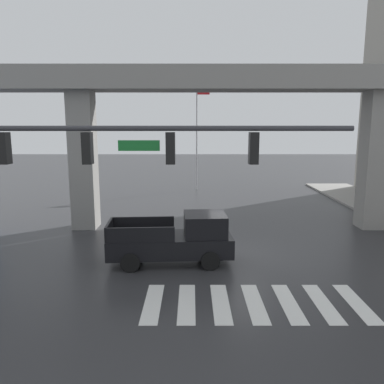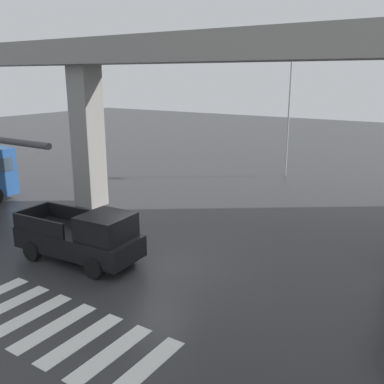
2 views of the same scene
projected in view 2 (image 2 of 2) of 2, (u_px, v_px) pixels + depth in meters
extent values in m
plane|color=#2D2D30|center=(154.00, 269.00, 16.10)|extent=(120.00, 120.00, 0.00)
cube|color=silver|center=(7.00, 306.00, 13.49)|extent=(0.55, 2.80, 0.01)
cube|color=silver|center=(30.00, 316.00, 12.91)|extent=(0.55, 2.80, 0.01)
cube|color=silver|center=(54.00, 327.00, 12.33)|extent=(0.55, 2.80, 0.01)
cube|color=silver|center=(81.00, 340.00, 11.75)|extent=(0.55, 2.80, 0.01)
cube|color=silver|center=(111.00, 353.00, 11.17)|extent=(0.55, 2.80, 0.01)
cube|color=silver|center=(144.00, 369.00, 10.59)|extent=(0.55, 2.80, 0.01)
cube|color=gray|center=(219.00, 47.00, 17.71)|extent=(57.04, 2.33, 1.20)
cube|color=gray|center=(88.00, 138.00, 23.06)|extent=(1.30, 1.30, 7.51)
cube|color=black|center=(78.00, 241.00, 16.66)|extent=(5.21, 2.22, 0.80)
cube|color=black|center=(106.00, 227.00, 15.75)|extent=(1.81, 1.85, 0.90)
cube|color=#3F5160|center=(116.00, 229.00, 15.52)|extent=(0.21, 1.67, 0.77)
cube|color=black|center=(72.00, 213.00, 17.75)|extent=(2.65, 0.27, 0.60)
cube|color=black|center=(38.00, 226.00, 16.28)|extent=(2.65, 0.27, 0.60)
cube|color=black|center=(32.00, 214.00, 17.66)|extent=(0.21, 1.75, 0.60)
cylinder|color=black|center=(126.00, 251.00, 16.77)|extent=(0.78, 0.33, 0.76)
cylinder|color=black|center=(94.00, 268.00, 15.25)|extent=(0.78, 0.33, 0.76)
cylinder|color=black|center=(66.00, 236.00, 18.27)|extent=(0.78, 0.33, 0.76)
cylinder|color=black|center=(32.00, 251.00, 16.75)|extent=(0.78, 0.33, 0.76)
cube|color=#2D3D4C|center=(3.00, 163.00, 25.50)|extent=(2.25, 0.11, 1.49)
cylinder|color=silver|center=(289.00, 111.00, 29.74)|extent=(0.12, 0.12, 9.16)
cube|color=red|center=(300.00, 49.00, 28.38)|extent=(1.10, 0.04, 0.70)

